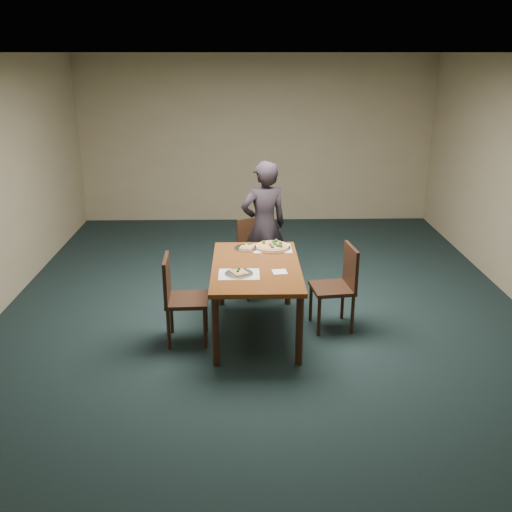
{
  "coord_description": "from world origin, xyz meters",
  "views": [
    {
      "loc": [
        -0.23,
        -5.78,
        2.8
      ],
      "look_at": [
        -0.1,
        -0.32,
        0.85
      ],
      "focal_mm": 40.0,
      "sensor_mm": 36.0,
      "label": 1
    }
  ],
  "objects_px": {
    "chair_right": "(340,282)",
    "chair_left": "(179,294)",
    "dining_table": "(256,274)",
    "slice_plate_near": "(239,273)",
    "pizza_pan": "(273,246)",
    "slice_plate_far": "(247,247)",
    "chair_far": "(256,252)",
    "diner": "(264,226)"
  },
  "relations": [
    {
      "from": "dining_table",
      "to": "pizza_pan",
      "type": "height_order",
      "value": "pizza_pan"
    },
    {
      "from": "slice_plate_far",
      "to": "dining_table",
      "type": "bearing_deg",
      "value": -80.52
    },
    {
      "from": "slice_plate_near",
      "to": "diner",
      "type": "bearing_deg",
      "value": 78.62
    },
    {
      "from": "slice_plate_near",
      "to": "chair_right",
      "type": "bearing_deg",
      "value": 17.81
    },
    {
      "from": "chair_right",
      "to": "slice_plate_near",
      "type": "distance_m",
      "value": 1.14
    },
    {
      "from": "chair_left",
      "to": "slice_plate_near",
      "type": "height_order",
      "value": "chair_left"
    },
    {
      "from": "chair_right",
      "to": "slice_plate_near",
      "type": "relative_size",
      "value": 3.25
    },
    {
      "from": "chair_far",
      "to": "pizza_pan",
      "type": "xyz_separation_m",
      "value": [
        0.17,
        -0.55,
        0.26
      ]
    },
    {
      "from": "diner",
      "to": "slice_plate_near",
      "type": "relative_size",
      "value": 5.73
    },
    {
      "from": "chair_far",
      "to": "pizza_pan",
      "type": "height_order",
      "value": "chair_far"
    },
    {
      "from": "diner",
      "to": "slice_plate_far",
      "type": "xyz_separation_m",
      "value": [
        -0.21,
        -0.69,
        -0.04
      ]
    },
    {
      "from": "diner",
      "to": "chair_left",
      "type": "bearing_deg",
      "value": 38.87
    },
    {
      "from": "dining_table",
      "to": "chair_right",
      "type": "xyz_separation_m",
      "value": [
        0.88,
        0.09,
        -0.14
      ]
    },
    {
      "from": "diner",
      "to": "slice_plate_far",
      "type": "bearing_deg",
      "value": 54.39
    },
    {
      "from": "chair_right",
      "to": "slice_plate_far",
      "type": "distance_m",
      "value": 1.1
    },
    {
      "from": "chair_far",
      "to": "slice_plate_near",
      "type": "bearing_deg",
      "value": -114.59
    },
    {
      "from": "pizza_pan",
      "to": "slice_plate_far",
      "type": "distance_m",
      "value": 0.29
    },
    {
      "from": "slice_plate_near",
      "to": "slice_plate_far",
      "type": "distance_m",
      "value": 0.78
    },
    {
      "from": "chair_left",
      "to": "diner",
      "type": "xyz_separation_m",
      "value": [
        0.9,
        1.41,
        0.29
      ]
    },
    {
      "from": "chair_left",
      "to": "slice_plate_near",
      "type": "xyz_separation_m",
      "value": [
        0.61,
        -0.06,
        0.25
      ]
    },
    {
      "from": "pizza_pan",
      "to": "chair_right",
      "type": "bearing_deg",
      "value": -32.53
    },
    {
      "from": "pizza_pan",
      "to": "slice_plate_near",
      "type": "xyz_separation_m",
      "value": [
        -0.37,
        -0.78,
        -0.01
      ]
    },
    {
      "from": "chair_far",
      "to": "slice_plate_far",
      "type": "height_order",
      "value": "chair_far"
    },
    {
      "from": "diner",
      "to": "pizza_pan",
      "type": "relative_size",
      "value": 3.97
    },
    {
      "from": "dining_table",
      "to": "slice_plate_near",
      "type": "height_order",
      "value": "slice_plate_near"
    },
    {
      "from": "dining_table",
      "to": "diner",
      "type": "relative_size",
      "value": 0.94
    },
    {
      "from": "pizza_pan",
      "to": "slice_plate_far",
      "type": "relative_size",
      "value": 1.44
    },
    {
      "from": "chair_left",
      "to": "chair_right",
      "type": "distance_m",
      "value": 1.69
    },
    {
      "from": "chair_far",
      "to": "chair_right",
      "type": "relative_size",
      "value": 1.0
    },
    {
      "from": "dining_table",
      "to": "pizza_pan",
      "type": "distance_m",
      "value": 0.58
    },
    {
      "from": "chair_left",
      "to": "diner",
      "type": "relative_size",
      "value": 0.57
    },
    {
      "from": "chair_right",
      "to": "chair_left",
      "type": "bearing_deg",
      "value": -87.7
    },
    {
      "from": "diner",
      "to": "pizza_pan",
      "type": "xyz_separation_m",
      "value": [
        0.07,
        -0.7,
        -0.03
      ]
    },
    {
      "from": "chair_left",
      "to": "diner",
      "type": "height_order",
      "value": "diner"
    },
    {
      "from": "chair_far",
      "to": "diner",
      "type": "distance_m",
      "value": 0.33
    },
    {
      "from": "dining_table",
      "to": "diner",
      "type": "distance_m",
      "value": 1.24
    },
    {
      "from": "chair_left",
      "to": "dining_table",
      "type": "bearing_deg",
      "value": -78.66
    },
    {
      "from": "chair_left",
      "to": "slice_plate_far",
      "type": "bearing_deg",
      "value": -45.99
    },
    {
      "from": "pizza_pan",
      "to": "slice_plate_near",
      "type": "relative_size",
      "value": 1.44
    },
    {
      "from": "diner",
      "to": "chair_right",
      "type": "bearing_deg",
      "value": 105.27
    },
    {
      "from": "chair_right",
      "to": "slice_plate_far",
      "type": "bearing_deg",
      "value": -121.56
    },
    {
      "from": "pizza_pan",
      "to": "diner",
      "type": "bearing_deg",
      "value": 96.02
    }
  ]
}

